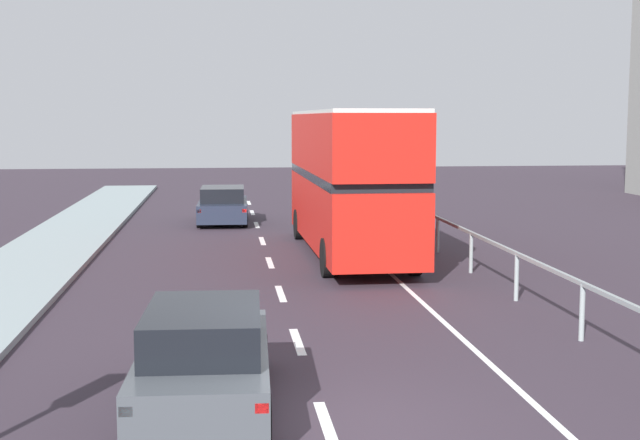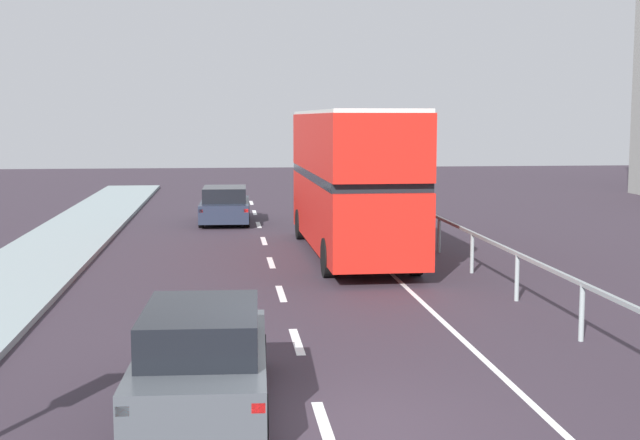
% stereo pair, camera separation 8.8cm
% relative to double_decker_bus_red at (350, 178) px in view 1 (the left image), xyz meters
% --- Properties ---
extents(ground_plane, '(73.34, 120.00, 0.10)m').
position_rel_double_decker_bus_red_xyz_m(ground_plane, '(-2.41, -14.02, -2.32)').
color(ground_plane, '#322833').
extents(lane_paint_markings, '(3.15, 46.00, 0.01)m').
position_rel_double_decker_bus_red_xyz_m(lane_paint_markings, '(-0.52, -5.16, -2.27)').
color(lane_paint_markings, silver).
rests_on(lane_paint_markings, ground).
extents(bridge_side_railing, '(0.10, 42.00, 1.09)m').
position_rel_double_decker_bus_red_xyz_m(bridge_side_railing, '(2.71, -5.02, -1.39)').
color(bridge_side_railing, gray).
rests_on(bridge_side_railing, ground).
extents(double_decker_bus_red, '(2.63, 10.06, 4.24)m').
position_rel_double_decker_bus_red_xyz_m(double_decker_bus_red, '(0.00, 0.00, 0.00)').
color(double_decker_bus_red, red).
rests_on(double_decker_bus_red, ground).
extents(hatchback_car_near, '(1.92, 4.44, 1.46)m').
position_rel_double_decker_bus_red_xyz_m(hatchback_car_near, '(-4.01, -13.22, -1.57)').
color(hatchback_car_near, '#42474D').
rests_on(hatchback_car_near, ground).
extents(sedan_car_ahead, '(1.97, 4.34, 1.40)m').
position_rel_double_decker_bus_red_xyz_m(sedan_car_ahead, '(-3.67, 8.39, -1.60)').
color(sedan_car_ahead, '#202739').
rests_on(sedan_car_ahead, ground).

